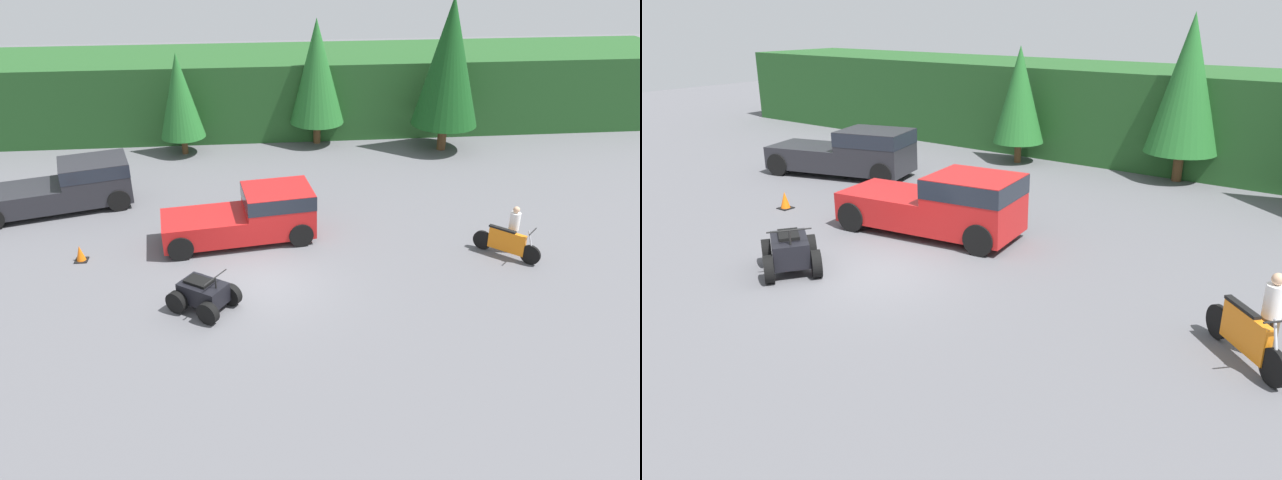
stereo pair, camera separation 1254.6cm
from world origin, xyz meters
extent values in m
plane|color=#5B5B60|center=(0.00, 0.00, 0.00)|extent=(80.00, 80.00, 0.00)
cube|color=#235123|center=(0.00, 16.00, 1.86)|extent=(44.00, 6.00, 3.73)
cylinder|color=brown|center=(-3.48, 11.92, 0.42)|extent=(0.28, 0.28, 0.84)
cone|color=#236628|center=(-3.48, 11.92, 2.77)|extent=(2.06, 2.06, 3.84)
cylinder|color=brown|center=(2.86, 12.83, 0.53)|extent=(0.36, 0.36, 1.07)
cone|color=#236628|center=(2.86, 12.83, 3.49)|extent=(2.61, 2.61, 4.86)
cylinder|color=brown|center=(8.73, 11.32, 0.63)|extent=(0.42, 0.42, 1.26)
cone|color=#144719|center=(8.73, 11.32, 4.15)|extent=(3.09, 3.09, 5.76)
cube|color=red|center=(0.60, 3.09, 1.02)|extent=(2.57, 2.26, 1.58)
cube|color=#1E232D|center=(0.60, 3.09, 1.54)|extent=(2.59, 2.28, 0.51)
cube|color=red|center=(-1.95, 2.72, 0.65)|extent=(3.08, 2.33, 0.83)
cylinder|color=black|center=(1.07, 4.05, 0.42)|extent=(0.88, 0.40, 0.85)
cylinder|color=black|center=(1.32, 2.29, 0.42)|extent=(0.88, 0.40, 0.85)
cylinder|color=black|center=(-2.93, 3.48, 0.42)|extent=(0.88, 0.40, 0.85)
cylinder|color=black|center=(-2.68, 1.72, 0.42)|extent=(0.88, 0.40, 0.85)
cube|color=#232328|center=(-6.32, 6.48, 1.02)|extent=(2.92, 2.56, 1.58)
cube|color=#1E232D|center=(-6.32, 6.48, 1.54)|extent=(2.95, 2.58, 0.51)
cube|color=#232328|center=(-8.97, 5.72, 0.65)|extent=(3.45, 2.71, 0.83)
cylinder|color=black|center=(-5.90, 7.52, 0.42)|extent=(0.89, 0.50, 0.85)
cylinder|color=black|center=(-5.41, 5.81, 0.42)|extent=(0.89, 0.50, 0.85)
cylinder|color=black|center=(8.66, 0.31, 0.33)|extent=(0.55, 0.53, 0.67)
cylinder|color=black|center=(7.45, 1.46, 0.33)|extent=(0.55, 0.53, 0.67)
cube|color=orange|center=(8.06, 0.88, 0.56)|extent=(1.01, 0.97, 0.72)
cylinder|color=#B7B7BC|center=(8.63, 0.34, 0.75)|extent=(0.26, 0.25, 0.81)
cylinder|color=black|center=(8.63, 0.34, 1.17)|extent=(0.44, 0.46, 0.04)
cube|color=black|center=(7.91, 1.03, 0.95)|extent=(0.76, 0.73, 0.06)
cylinder|color=black|center=(-0.96, -1.12, 0.33)|extent=(0.67, 0.56, 0.66)
cylinder|color=black|center=(-1.57, -2.01, 0.33)|extent=(0.67, 0.56, 0.66)
cylinder|color=black|center=(-1.89, -0.48, 0.33)|extent=(0.67, 0.56, 0.66)
cylinder|color=black|center=(-2.50, -1.36, 0.33)|extent=(0.67, 0.56, 0.66)
cube|color=black|center=(-1.73, -1.24, 0.54)|extent=(1.55, 1.43, 0.59)
cylinder|color=black|center=(-1.33, -1.52, 1.01)|extent=(0.07, 0.07, 0.35)
cylinder|color=black|center=(-1.33, -1.52, 1.18)|extent=(0.60, 0.85, 0.04)
cube|color=black|center=(-1.84, -1.16, 0.87)|extent=(0.89, 0.82, 0.08)
cylinder|color=brown|center=(8.44, 1.27, 0.41)|extent=(0.24, 0.24, 0.82)
cylinder|color=brown|center=(8.30, 1.15, 0.41)|extent=(0.24, 0.24, 0.82)
cylinder|color=white|center=(8.37, 1.21, 1.12)|extent=(0.48, 0.48, 0.61)
sphere|color=tan|center=(8.37, 1.21, 1.54)|extent=(0.31, 0.31, 0.22)
cube|color=black|center=(-5.97, 1.95, 0.01)|extent=(0.42, 0.42, 0.03)
cone|color=orange|center=(-5.97, 1.95, 0.28)|extent=(0.32, 0.32, 0.55)
camera|label=1|loc=(0.13, -16.56, 10.30)|focal=35.00mm
camera|label=2|loc=(9.84, -9.97, 5.86)|focal=35.00mm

